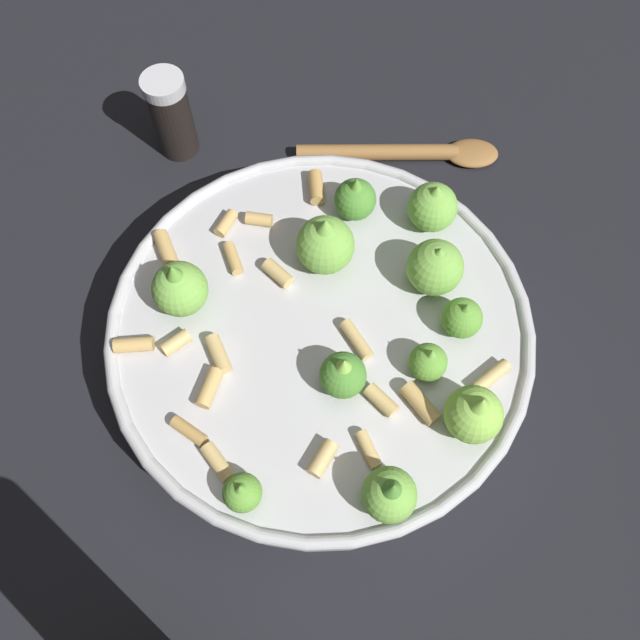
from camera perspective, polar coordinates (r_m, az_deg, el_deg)
The scene contains 4 objects.
ground_plane at distance 0.57m, azimuth 0.00°, elevation -2.82°, with size 2.40×2.40×0.00m, color black.
cooking_pan at distance 0.53m, azimuth 0.32°, elevation -1.27°, with size 0.34×0.34×0.11m.
pepper_shaker at distance 0.67m, azimuth -12.84°, elevation 17.04°, with size 0.04×0.04×0.09m.
wooden_spoon at distance 0.68m, azimuth 7.91°, elevation 14.26°, with size 0.20×0.09×0.02m.
Camera 1 is at (0.07, 0.21, 0.52)m, focal length 36.66 mm.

